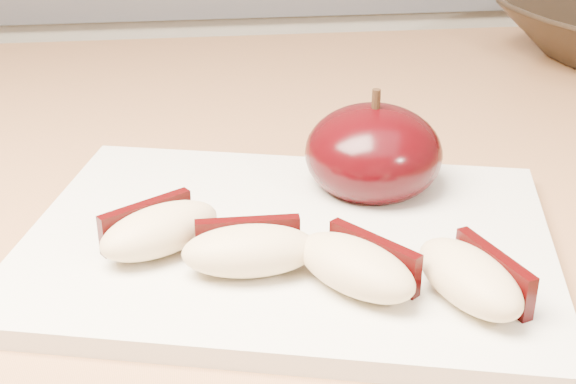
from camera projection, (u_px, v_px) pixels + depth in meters
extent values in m
cube|color=silver|center=(275.00, 233.00, 1.36)|extent=(2.40, 0.60, 0.90)
cube|color=#A46A47|center=(379.00, 186.00, 0.55)|extent=(1.64, 0.64, 0.04)
cube|color=beige|center=(288.00, 243.00, 0.43)|extent=(0.32, 0.27, 0.01)
ellipsoid|color=black|center=(373.00, 153.00, 0.47)|extent=(0.09, 0.09, 0.06)
cylinder|color=black|center=(376.00, 100.00, 0.46)|extent=(0.01, 0.01, 0.01)
ellipsoid|color=tan|center=(160.00, 230.00, 0.41)|extent=(0.07, 0.06, 0.02)
cube|color=black|center=(146.00, 222.00, 0.42)|extent=(0.05, 0.03, 0.02)
ellipsoid|color=tan|center=(250.00, 251.00, 0.39)|extent=(0.07, 0.03, 0.02)
cube|color=black|center=(248.00, 238.00, 0.40)|extent=(0.05, 0.01, 0.02)
ellipsoid|color=tan|center=(355.00, 267.00, 0.38)|extent=(0.07, 0.07, 0.02)
cube|color=black|center=(374.00, 257.00, 0.39)|extent=(0.04, 0.04, 0.02)
ellipsoid|color=tan|center=(469.00, 278.00, 0.37)|extent=(0.05, 0.07, 0.02)
cube|color=black|center=(493.00, 273.00, 0.37)|extent=(0.02, 0.05, 0.02)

